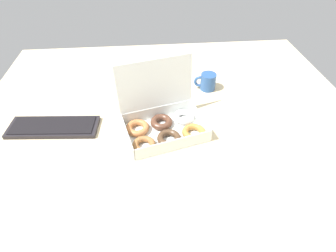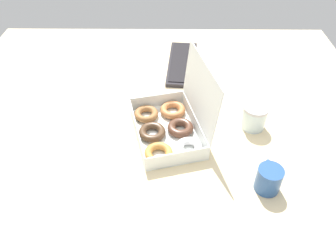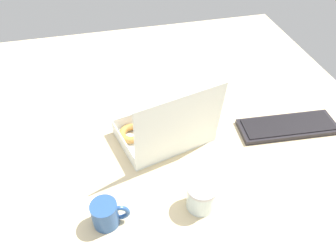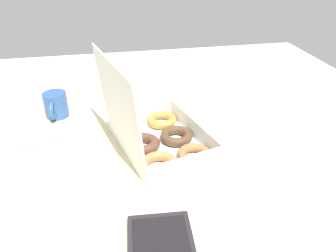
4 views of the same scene
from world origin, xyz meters
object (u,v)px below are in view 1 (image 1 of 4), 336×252
Objects in this scene: donut_box at (164,124)px; keyboard at (53,127)px; glass_jar at (152,83)px; coffee_mug at (207,81)px.

donut_box reaches higher than keyboard.
glass_jar is (-3.96, 31.41, 1.14)cm from donut_box.
donut_box is at bearing -6.62° from keyboard.
donut_box is 4.03× the size of glass_jar.
coffee_mug is 28.92cm from glass_jar.
glass_jar reaches higher than coffee_mug.
glass_jar is at bearing 178.27° from coffee_mug.
coffee_mug is at bearing 18.85° from keyboard.
donut_box is 48.53cm from keyboard.
coffee_mug is (24.94, 30.53, 0.79)cm from donut_box.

